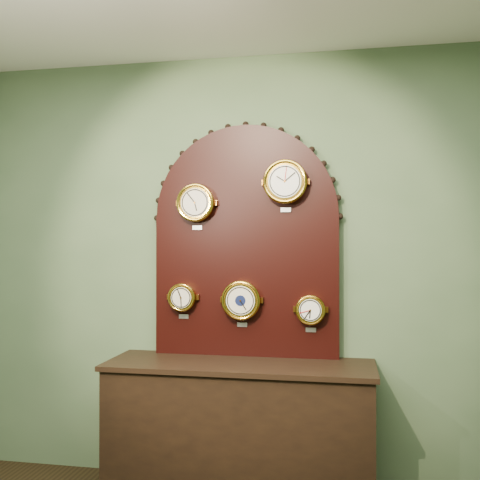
% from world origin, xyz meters
% --- Properties ---
extents(wall_back, '(4.00, 0.00, 4.00)m').
position_xyz_m(wall_back, '(0.00, 2.50, 1.40)').
color(wall_back, '#4F6847').
rests_on(wall_back, ground).
extents(shop_counter, '(1.60, 0.50, 0.80)m').
position_xyz_m(shop_counter, '(0.00, 2.23, 0.40)').
color(shop_counter, black).
rests_on(shop_counter, ground_plane).
extents(display_board, '(1.26, 0.06, 1.53)m').
position_xyz_m(display_board, '(0.00, 2.45, 1.63)').
color(display_board, black).
rests_on(display_board, shop_counter).
extents(roman_clock, '(0.25, 0.08, 0.30)m').
position_xyz_m(roman_clock, '(-0.32, 2.38, 1.82)').
color(roman_clock, gold).
rests_on(roman_clock, display_board).
extents(arabic_clock, '(0.28, 0.08, 0.33)m').
position_xyz_m(arabic_clock, '(0.27, 2.38, 1.95)').
color(arabic_clock, gold).
rests_on(arabic_clock, display_board).
extents(hygrometer, '(0.18, 0.08, 0.24)m').
position_xyz_m(hygrometer, '(-0.41, 2.38, 1.21)').
color(hygrometer, gold).
rests_on(hygrometer, display_board).
extents(barometer, '(0.25, 0.08, 0.30)m').
position_xyz_m(barometer, '(-0.02, 2.38, 1.20)').
color(barometer, gold).
rests_on(barometer, display_board).
extents(tide_clock, '(0.19, 0.08, 0.24)m').
position_xyz_m(tide_clock, '(0.42, 2.38, 1.14)').
color(tide_clock, gold).
rests_on(tide_clock, display_board).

